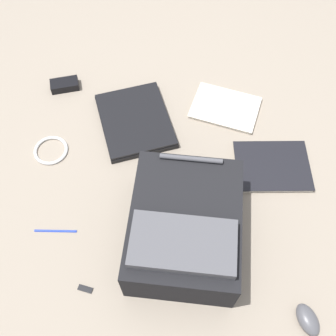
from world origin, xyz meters
name	(u,v)px	position (x,y,z in m)	size (l,w,h in m)	color
ground_plane	(174,179)	(0.00, 0.00, 0.00)	(3.50, 3.50, 0.00)	gray
backpack	(185,228)	(0.23, 0.03, 0.10)	(0.46, 0.38, 0.21)	black
laptop	(135,121)	(-0.25, -0.15, 0.02)	(0.38, 0.34, 0.03)	black
book_manual	(272,166)	(-0.04, 0.36, 0.01)	(0.21, 0.27, 0.02)	silver
book_comic	(225,108)	(-0.32, 0.21, 0.01)	(0.26, 0.31, 0.01)	silver
computer_mouse	(308,320)	(0.49, 0.39, 0.02)	(0.06, 0.10, 0.04)	#4C4C51
cable_coil	(51,150)	(-0.12, -0.46, 0.01)	(0.13, 0.13, 0.01)	silver
power_brick	(65,85)	(-0.44, -0.44, 0.02)	(0.06, 0.11, 0.03)	black
pen_black	(55,231)	(0.20, -0.40, 0.00)	(0.01, 0.01, 0.14)	#1933B2
usb_stick	(85,289)	(0.39, -0.28, 0.00)	(0.02, 0.05, 0.01)	black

